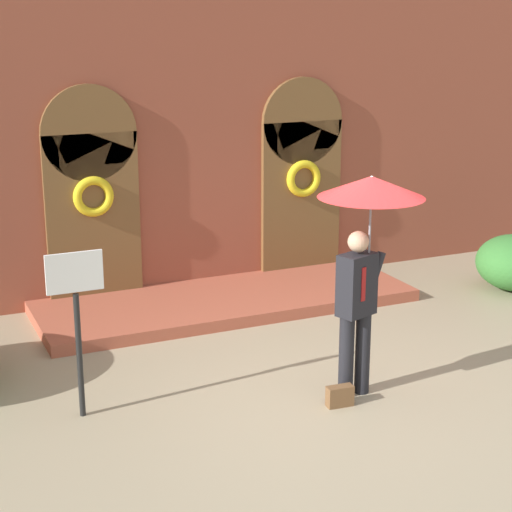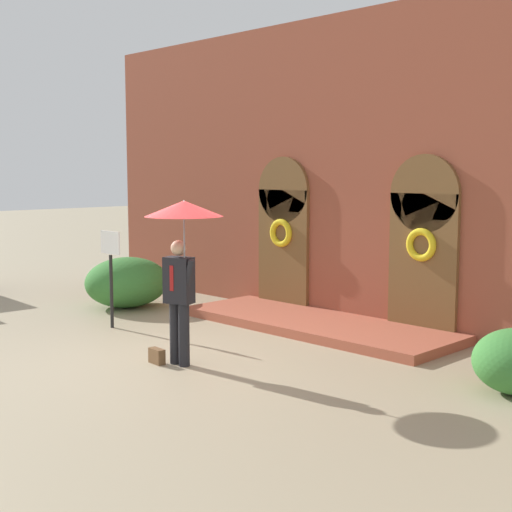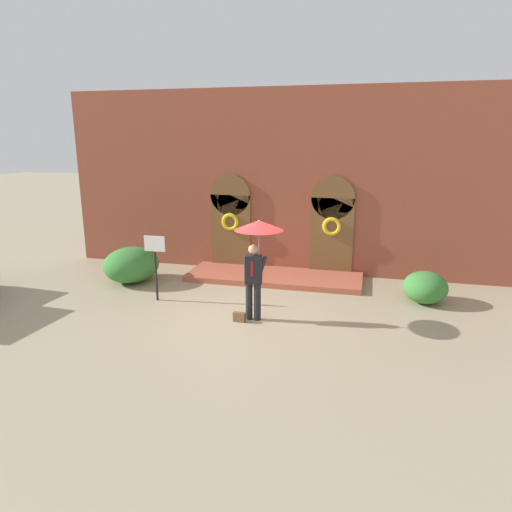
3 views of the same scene
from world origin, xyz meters
name	(u,v)px [view 1 (image 1 of 3)]	position (x,y,z in m)	size (l,w,h in m)	color
ground_plane	(333,391)	(0.00, 0.00, 0.00)	(80.00, 80.00, 0.00)	tan
building_facade	(195,105)	(0.00, 4.15, 2.68)	(14.00, 2.30, 5.60)	brown
person_with_umbrella	(367,220)	(0.27, -0.15, 1.91)	(1.10, 1.10, 2.36)	black
handbag	(340,396)	(-0.11, -0.35, 0.11)	(0.28, 0.12, 0.22)	brown
sign_post	(76,307)	(-2.60, 0.54, 1.16)	(0.56, 0.06, 1.72)	black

